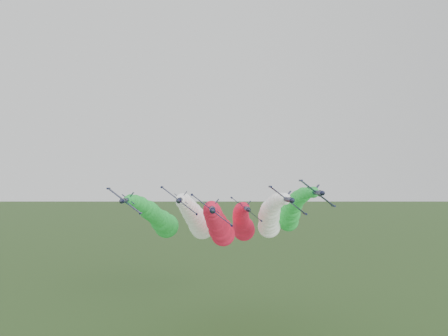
{
  "coord_description": "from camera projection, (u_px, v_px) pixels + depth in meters",
  "views": [
    {
      "loc": [
        -7.62,
        -91.35,
        46.48
      ],
      "look_at": [
        -3.04,
        0.1,
        49.25
      ],
      "focal_mm": 35.0,
      "sensor_mm": 36.0,
      "label": 1
    }
  ],
  "objects": [
    {
      "name": "jet_outer_right",
      "position": [
        291.0,
        212.0,
        133.9
      ],
      "size": [
        11.99,
        64.12,
        17.54
      ],
      "rotation": [
        0.0,
        0.66,
        0.0
      ],
      "color": "black",
      "rests_on": "ground"
    },
    {
      "name": "jet_lead",
      "position": [
        219.0,
        226.0,
        119.19
      ],
      "size": [
        12.17,
        64.3,
        17.72
      ],
      "rotation": [
        0.0,
        0.66,
        0.0
      ],
      "color": "black",
      "rests_on": "ground"
    },
    {
      "name": "jet_outer_left",
      "position": [
        158.0,
        219.0,
        138.58
      ],
      "size": [
        12.71,
        64.85,
        18.27
      ],
      "rotation": [
        0.0,
        0.66,
        0.0
      ],
      "color": "black",
      "rests_on": "ground"
    },
    {
      "name": "jet_trail",
      "position": [
        242.0,
        223.0,
        145.82
      ],
      "size": [
        12.53,
        64.67,
        18.09
      ],
      "rotation": [
        0.0,
        0.66,
        0.0
      ],
      "color": "black",
      "rests_on": "ground"
    },
    {
      "name": "jet_inner_left",
      "position": [
        197.0,
        219.0,
        130.43
      ],
      "size": [
        12.55,
        64.69,
        18.11
      ],
      "rotation": [
        0.0,
        0.66,
        0.0
      ],
      "color": "black",
      "rests_on": "ground"
    },
    {
      "name": "jet_inner_right",
      "position": [
        270.0,
        218.0,
        128.23
      ],
      "size": [
        12.18,
        64.32,
        17.74
      ],
      "rotation": [
        0.0,
        0.66,
        0.0
      ],
      "color": "black",
      "rests_on": "ground"
    }
  ]
}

